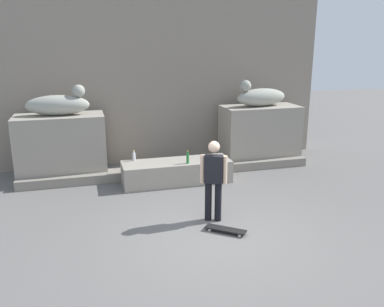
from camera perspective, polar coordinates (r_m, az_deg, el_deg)
The scene contains 12 objects.
ground_plane at distance 7.86m, azimuth 3.11°, elevation -11.27°, with size 40.00×40.00×0.00m, color #605E5B.
facade_wall at distance 12.32m, azimuth -4.90°, elevation 10.72°, with size 10.07×0.60×5.03m, color gray.
pedestal_left at distance 11.20m, azimuth -17.98°, elevation 0.87°, with size 2.27×1.10×1.70m, color gray.
pedestal_right at distance 12.30m, azimuth 9.54°, elevation 2.70°, with size 2.27×1.10×1.70m, color gray.
statue_reclining_left at distance 10.97m, azimuth -18.28°, elevation 6.62°, with size 1.64×0.69×0.78m.
statue_reclining_right at distance 12.08m, azimuth 9.63°, elevation 7.94°, with size 1.67×0.79×0.78m.
ledge_block at distance 10.46m, azimuth -2.17°, elevation -2.59°, with size 2.79×0.88×0.57m, color gray.
skater at distance 8.08m, azimuth 3.06°, elevation -3.40°, with size 0.50×0.33×1.67m.
skateboard at distance 7.90m, azimuth 4.77°, elevation -10.63°, with size 0.75×0.65×0.08m.
bottle_clear at distance 10.50m, azimuth -8.19°, elevation -0.41°, with size 0.08×0.08×0.27m.
bottle_green at distance 10.14m, azimuth -0.61°, elevation -0.65°, with size 0.07×0.07×0.33m.
stair_step at distance 11.07m, azimuth -2.89°, elevation -2.47°, with size 7.97×0.50×0.24m, color gray.
Camera 1 is at (-2.27, -6.63, 3.54)m, focal length 37.75 mm.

